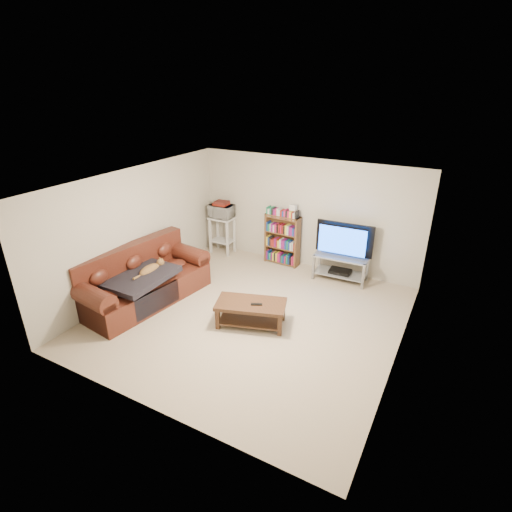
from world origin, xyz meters
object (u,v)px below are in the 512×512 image
Objects in this scene: sofa at (142,282)px; coffee_table at (251,309)px; tv_stand at (341,264)px; bookshelf at (282,239)px.

sofa reaches higher than coffee_table.
coffee_table is 2.49m from tv_stand.
coffee_table is at bearing -111.97° from tv_stand.
tv_stand is (3.06, 2.57, 0.01)m from sofa.
tv_stand is (0.83, 2.35, 0.07)m from coffee_table.
bookshelf is at bearing 85.10° from coffee_table.
coffee_table is 1.16× the size of tv_stand.
sofa is 3.19m from bookshelf.
bookshelf is at bearing 171.01° from tv_stand.
coffee_table is at bearing 13.50° from sofa.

